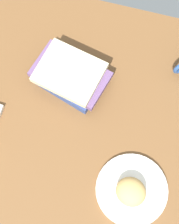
{
  "coord_description": "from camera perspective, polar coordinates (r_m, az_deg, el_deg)",
  "views": [
    {
      "loc": [
        -21.32,
        22.87,
        101.73
      ],
      "look_at": [
        -13.78,
        -5.32,
        7.0
      ],
      "focal_mm": 54.57,
      "sensor_mm": 36.0,
      "label": 1
    }
  ],
  "objects": [
    {
      "name": "round_plate",
      "position": [
        0.98,
        7.07,
        -12.81
      ],
      "size": [
        20.13,
        20.13,
        1.4
      ],
      "primitive_type": "cylinder",
      "color": "white",
      "rests_on": "dining_table"
    },
    {
      "name": "dining_table",
      "position": [
        1.05,
        -8.08,
        -1.64
      ],
      "size": [
        110.0,
        90.0,
        4.0
      ],
      "primitive_type": "cube",
      "color": "brown",
      "rests_on": "ground"
    },
    {
      "name": "book_stack",
      "position": [
        1.02,
        -3.31,
        6.02
      ],
      "size": [
        24.63,
        18.8,
        7.71
      ],
      "color": "#33477F",
      "rests_on": "dining_table"
    },
    {
      "name": "scone_pastry",
      "position": [
        0.94,
        6.95,
        -13.12
      ],
      "size": [
        10.5,
        10.16,
        5.44
      ],
      "primitive_type": "ellipsoid",
      "rotation": [
        0.0,
        0.0,
        5.94
      ],
      "color": "tan",
      "rests_on": "round_plate"
    }
  ]
}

